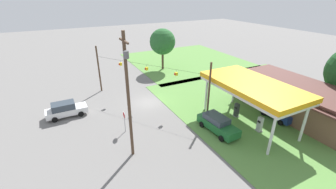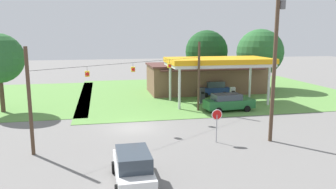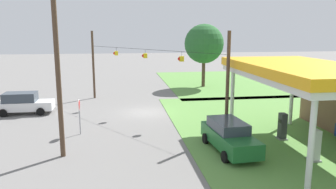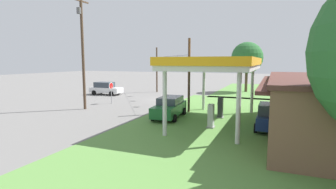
{
  "view_description": "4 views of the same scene",
  "coord_description": "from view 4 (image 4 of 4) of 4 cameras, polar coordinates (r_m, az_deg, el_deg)",
  "views": [
    {
      "loc": [
        26.78,
        -10.5,
        14.43
      ],
      "look_at": [
        4.94,
        0.67,
        3.12
      ],
      "focal_mm": 24.0,
      "sensor_mm": 36.0,
      "label": 1
    },
    {
      "loc": [
        -2.61,
        -27.15,
        7.9
      ],
      "look_at": [
        3.25,
        1.36,
        2.54
      ],
      "focal_mm": 35.0,
      "sensor_mm": 36.0,
      "label": 2
    },
    {
      "loc": [
        28.31,
        -2.18,
        7.12
      ],
      "look_at": [
        2.98,
        1.54,
        2.16
      ],
      "focal_mm": 35.0,
      "sensor_mm": 36.0,
      "label": 3
    },
    {
      "loc": [
        31.44,
        12.61,
        4.97
      ],
      "look_at": [
        4.28,
        1.61,
        1.24
      ],
      "focal_mm": 28.0,
      "sensor_mm": 36.0,
      "label": 4
    }
  ],
  "objects": [
    {
      "name": "ground_plane",
      "position": [
        34.24,
        0.19,
        -1.1
      ],
      "size": [
        160.0,
        160.0,
        0.0
      ],
      "primitive_type": "plane",
      "color": "slate"
    },
    {
      "name": "grass_verge_station_corner",
      "position": [
        19.76,
        30.92,
        -8.32
      ],
      "size": [
        36.0,
        28.0,
        0.04
      ],
      "primitive_type": "cube",
      "color": "#5B8E42",
      "rests_on": "ground"
    },
    {
      "name": "grass_verge_opposite_corner",
      "position": [
        47.82,
        25.98,
        0.58
      ],
      "size": [
        24.0,
        24.0,
        0.04
      ],
      "primitive_type": "cube",
      "color": "#5B8E42",
      "rests_on": "ground"
    },
    {
      "name": "gas_station_canopy",
      "position": [
        21.28,
        10.65,
        6.51
      ],
      "size": [
        11.69,
        6.14,
        5.24
      ],
      "color": "silver",
      "rests_on": "ground"
    },
    {
      "name": "gas_station_store",
      "position": [
        20.44,
        30.76,
        -2.18
      ],
      "size": [
        15.69,
        7.49,
        3.94
      ],
      "color": "brown",
      "rests_on": "ground"
    },
    {
      "name": "fuel_pump_near",
      "position": [
        23.47,
        11.33,
        -2.98
      ],
      "size": [
        0.71,
        0.56,
        1.8
      ],
      "color": "gray",
      "rests_on": "ground"
    },
    {
      "name": "fuel_pump_far",
      "position": [
        19.89,
        9.32,
        -4.78
      ],
      "size": [
        0.71,
        0.56,
        1.8
      ],
      "color": "gray",
      "rests_on": "ground"
    },
    {
      "name": "car_at_pumps_front",
      "position": [
        23.16,
        0.35,
        -2.73
      ],
      "size": [
        5.32,
        2.41,
        1.84
      ],
      "rotation": [
        0.0,
        0.0,
        0.08
      ],
      "color": "#1E602D",
      "rests_on": "ground"
    },
    {
      "name": "car_at_pumps_rear",
      "position": [
        20.29,
        21.56,
        -4.56
      ],
      "size": [
        4.09,
        2.16,
        1.97
      ],
      "rotation": [
        0.0,
        0.0,
        3.13
      ],
      "color": "navy",
      "rests_on": "ground"
    },
    {
      "name": "car_on_crossroad",
      "position": [
        40.23,
        -13.44,
        1.33
      ],
      "size": [
        2.16,
        4.9,
        1.88
      ],
      "rotation": [
        0.0,
        0.0,
        1.59
      ],
      "color": "white",
      "rests_on": "ground"
    },
    {
      "name": "stop_sign_roadside",
      "position": [
        31.48,
        -12.26,
        1.33
      ],
      "size": [
        0.8,
        0.08,
        2.5
      ],
      "rotation": [
        0.0,
        0.0,
        3.14
      ],
      "color": "#99999E",
      "rests_on": "ground"
    },
    {
      "name": "utility_pole_main",
      "position": [
        28.39,
        -18.15,
        10.0
      ],
      "size": [
        2.2,
        0.44,
        11.74
      ],
      "color": "#4C3828",
      "rests_on": "ground"
    },
    {
      "name": "signal_span_gantry",
      "position": [
        33.9,
        0.17,
        5.39
      ],
      "size": [
        14.7,
        10.24,
        7.16
      ],
      "color": "#4C3828",
      "rests_on": "ground"
    },
    {
      "name": "tree_west_verge",
      "position": [
        44.28,
        16.83,
        7.67
      ],
      "size": [
        4.99,
        4.99,
        8.05
      ],
      "color": "#4C3828",
      "rests_on": "ground"
    }
  ]
}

